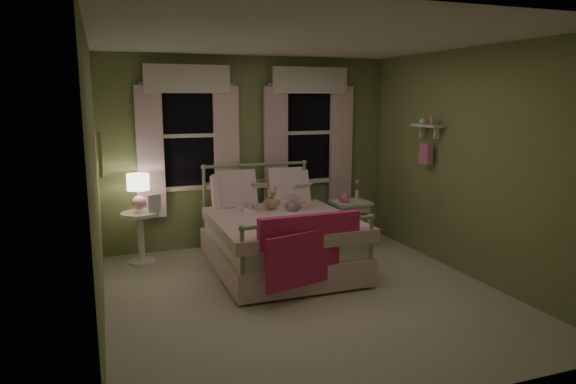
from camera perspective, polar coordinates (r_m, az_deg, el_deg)
name	(u,v)px	position (r m, az deg, el deg)	size (l,w,h in m)	color
room_shell	(307,173)	(5.18, 2.07, 2.16)	(4.20, 4.20, 4.20)	beige
bed	(278,237)	(6.22, -1.09, -5.03)	(1.58, 2.04, 1.18)	white
pink_throw	(311,241)	(5.24, 2.53, -5.48)	(1.10, 0.32, 0.71)	#E02B6A
child_left	(246,186)	(6.41, -4.70, 0.71)	(0.29, 0.19, 0.79)	#F7D1DD
child_right	(288,184)	(6.58, 0.02, 0.90)	(0.37, 0.29, 0.77)	#F7D1DD
book_left	(251,189)	(6.17, -4.09, 0.33)	(0.20, 0.27, 0.03)	beige
book_right	(295,190)	(6.35, 0.78, 0.25)	(0.20, 0.27, 0.02)	beige
teddy_bear	(271,200)	(6.37, -1.87, -0.90)	(0.22, 0.18, 0.30)	tan
nightstand_left	(141,230)	(6.65, -16.06, -4.12)	(0.46, 0.46, 0.65)	white
table_lamp	(138,188)	(6.54, -16.30, 0.43)	(0.27, 0.27, 0.45)	pink
book_nightstand	(149,212)	(6.52, -15.24, -2.19)	(0.16, 0.22, 0.02)	beige
nightstand_right	(350,208)	(7.08, 6.95, -1.81)	(0.50, 0.40, 0.64)	white
pink_toy	(344,198)	(7.00, 6.26, -0.62)	(0.14, 0.19, 0.14)	pink
bud_vase	(357,190)	(7.13, 7.67, 0.22)	(0.06, 0.06, 0.28)	white
window_left	(189,130)	(6.88, -10.99, 6.74)	(1.34, 0.13, 1.96)	black
window_right	(309,128)	(7.33, 2.34, 7.15)	(1.34, 0.13, 1.96)	black
wall_shelf	(426,140)	(6.67, 15.14, 5.61)	(0.15, 0.50, 0.60)	white
framed_picture	(100,154)	(5.38, -20.15, 3.99)	(0.03, 0.32, 0.42)	beige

